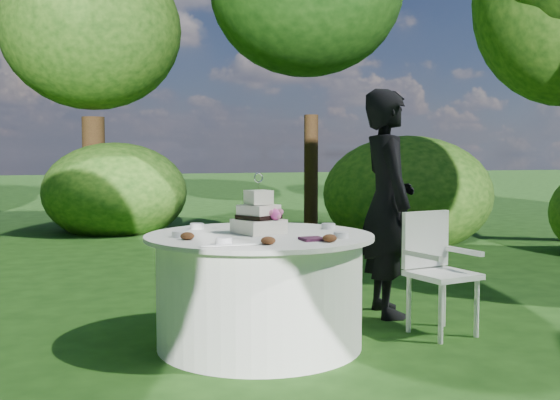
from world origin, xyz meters
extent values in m
plane|color=#17390F|center=(0.00, 0.00, 0.00)|extent=(80.00, 80.00, 0.00)
cube|color=#421C35|center=(0.21, -0.42, 0.78)|extent=(0.14, 0.14, 0.02)
ellipsoid|color=white|center=(-0.31, -0.50, 0.78)|extent=(0.48, 0.07, 0.01)
imported|color=black|center=(1.25, 0.47, 0.92)|extent=(0.57, 0.75, 1.84)
cylinder|color=white|center=(0.00, 0.00, 0.37)|extent=(1.40, 1.40, 0.74)
cylinder|color=silver|center=(0.00, 0.00, 0.76)|extent=(1.56, 1.56, 0.03)
cube|color=beige|center=(0.01, 0.04, 0.82)|extent=(0.36, 0.36, 0.10)
cube|color=white|center=(0.01, 0.04, 0.92)|extent=(0.30, 0.30, 0.10)
cube|color=white|center=(0.01, 0.04, 1.02)|extent=(0.18, 0.18, 0.10)
cube|color=black|center=(0.01, 0.04, 0.89)|extent=(0.32, 0.32, 0.03)
sphere|color=#EF46B0|center=(0.10, -0.06, 0.91)|extent=(0.08, 0.08, 0.08)
cylinder|color=silver|center=(0.01, 0.04, 1.09)|extent=(0.01, 0.01, 0.05)
torus|color=silver|center=(0.01, 0.04, 1.16)|extent=(0.07, 0.02, 0.07)
cube|color=white|center=(1.33, -0.22, 0.44)|extent=(0.48, 0.48, 0.04)
cube|color=white|center=(1.30, -0.03, 0.68)|extent=(0.42, 0.10, 0.42)
cylinder|color=silver|center=(1.19, -0.41, 0.21)|extent=(0.04, 0.04, 0.42)
cylinder|color=white|center=(1.52, -0.36, 0.21)|extent=(0.04, 0.04, 0.42)
cylinder|color=white|center=(1.14, -0.07, 0.21)|extent=(0.04, 0.04, 0.42)
cylinder|color=silver|center=(1.47, -0.02, 0.21)|extent=(0.04, 0.04, 0.42)
cube|color=silver|center=(1.13, -0.25, 0.60)|extent=(0.09, 0.38, 0.04)
cube|color=white|center=(1.53, -0.19, 0.60)|extent=(0.09, 0.38, 0.04)
cylinder|color=white|center=(0.57, 0.12, 0.79)|extent=(0.10, 0.10, 0.04)
cylinder|color=white|center=(0.43, -0.39, 0.79)|extent=(0.10, 0.10, 0.04)
cylinder|color=white|center=(-0.33, 0.46, 0.79)|extent=(0.10, 0.10, 0.04)
cylinder|color=white|center=(-0.54, 0.03, 0.79)|extent=(0.10, 0.10, 0.04)
cylinder|color=white|center=(-0.36, -0.40, 0.79)|extent=(0.10, 0.10, 0.04)
ellipsoid|color=#562D16|center=(-0.53, -0.13, 0.79)|extent=(0.09, 0.09, 0.05)
ellipsoid|color=#562D16|center=(-0.12, -0.51, 0.79)|extent=(0.09, 0.09, 0.05)
ellipsoid|color=#562D16|center=(0.28, -0.54, 0.79)|extent=(0.09, 0.09, 0.05)
camera|label=1|loc=(-1.41, -4.21, 1.31)|focal=42.00mm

